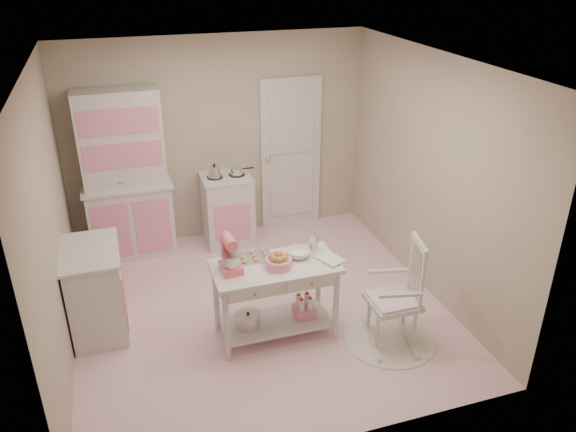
% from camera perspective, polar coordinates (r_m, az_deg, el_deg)
% --- Properties ---
extents(room_shell, '(3.84, 3.84, 2.62)m').
position_cam_1_polar(room_shell, '(5.35, -3.15, 5.24)').
color(room_shell, pink).
rests_on(room_shell, ground).
extents(door, '(0.82, 0.05, 2.04)m').
position_cam_1_polar(door, '(7.51, 0.28, 6.32)').
color(door, silver).
rests_on(door, ground).
extents(hutch, '(1.06, 0.50, 2.08)m').
position_cam_1_polar(hutch, '(6.97, -16.16, 3.87)').
color(hutch, silver).
rests_on(hutch, ground).
extents(stove, '(0.62, 0.57, 0.92)m').
position_cam_1_polar(stove, '(7.26, -6.15, 0.70)').
color(stove, silver).
rests_on(stove, ground).
extents(base_cabinet, '(0.54, 0.84, 0.92)m').
position_cam_1_polar(base_cabinet, '(5.88, -18.91, -7.18)').
color(base_cabinet, silver).
rests_on(base_cabinet, ground).
extents(lace_rug, '(0.92, 0.92, 0.01)m').
position_cam_1_polar(lace_rug, '(5.79, 10.25, -12.14)').
color(lace_rug, white).
rests_on(lace_rug, ground).
extents(rocking_chair, '(0.62, 0.81, 1.10)m').
position_cam_1_polar(rocking_chair, '(5.47, 10.69, -7.63)').
color(rocking_chair, silver).
rests_on(rocking_chair, ground).
extents(work_table, '(1.20, 0.60, 0.80)m').
position_cam_1_polar(work_table, '(5.54, -1.29, -8.54)').
color(work_table, silver).
rests_on(work_table, ground).
extents(stand_mixer, '(0.22, 0.29, 0.34)m').
position_cam_1_polar(stand_mixer, '(5.17, -5.89, -3.96)').
color(stand_mixer, '#F46776').
rests_on(stand_mixer, work_table).
extents(cookie_tray, '(0.34, 0.24, 0.02)m').
position_cam_1_polar(cookie_tray, '(5.44, -3.40, -4.22)').
color(cookie_tray, silver).
rests_on(cookie_tray, work_table).
extents(bread_basket, '(0.25, 0.25, 0.09)m').
position_cam_1_polar(bread_basket, '(5.26, -0.97, -4.79)').
color(bread_basket, pink).
rests_on(bread_basket, work_table).
extents(mixing_bowl, '(0.24, 0.24, 0.07)m').
position_cam_1_polar(mixing_bowl, '(5.44, 1.05, -3.80)').
color(mixing_bowl, white).
rests_on(mixing_bowl, work_table).
extents(metal_pitcher, '(0.10, 0.10, 0.17)m').
position_cam_1_polar(metal_pitcher, '(5.54, 2.56, -2.70)').
color(metal_pitcher, silver).
rests_on(metal_pitcher, work_table).
extents(recipe_book, '(0.26, 0.29, 0.02)m').
position_cam_1_polar(recipe_book, '(5.35, 3.68, -4.73)').
color(recipe_book, white).
rests_on(recipe_book, work_table).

